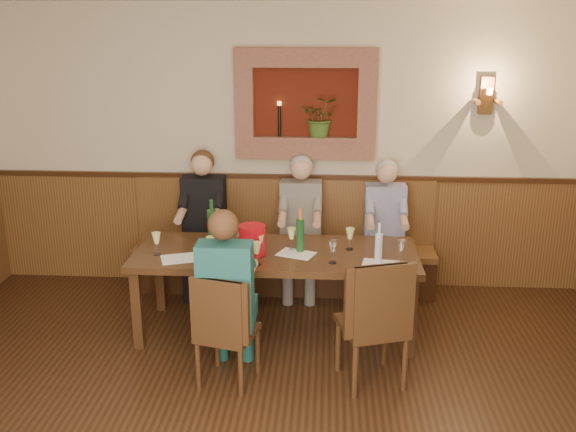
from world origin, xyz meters
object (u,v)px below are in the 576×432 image
at_px(person_bench_left, 203,235).
at_px(person_chair_front, 228,310).
at_px(dining_table, 276,259).
at_px(person_bench_right, 384,242).
at_px(water_bottle, 379,247).
at_px(bench, 284,258).
at_px(person_bench_mid, 300,239).
at_px(wine_bottle_green_a, 300,234).
at_px(chair_near_left, 227,351).
at_px(chair_near_right, 372,347).
at_px(spittoon_bucket, 252,240).
at_px(wine_bottle_green_b, 212,228).

bearing_deg(person_bench_left, person_chair_front, -72.99).
bearing_deg(dining_table, person_bench_right, 40.26).
height_order(person_bench_right, person_chair_front, person_chair_front).
bearing_deg(person_bench_right, water_bottle, -97.73).
bearing_deg(bench, person_bench_right, -5.96).
height_order(person_bench_left, person_bench_mid, person_bench_left).
bearing_deg(wine_bottle_green_a, person_bench_left, 140.35).
bearing_deg(person_bench_mid, chair_near_left, -105.62).
distance_m(bench, person_bench_right, 1.02).
relative_size(chair_near_right, person_bench_right, 0.75).
xyz_separation_m(person_bench_right, spittoon_bucket, (-1.18, -0.92, 0.32)).
height_order(person_bench_mid, person_bench_right, person_bench_mid).
height_order(chair_near_left, wine_bottle_green_b, wine_bottle_green_b).
distance_m(dining_table, person_bench_mid, 0.86).
bearing_deg(person_bench_mid, bench, 148.58).
bearing_deg(wine_bottle_green_a, person_chair_front, -122.40).
bearing_deg(person_bench_left, chair_near_left, -73.81).
height_order(chair_near_right, wine_bottle_green_b, wine_bottle_green_b).
distance_m(spittoon_bucket, wine_bottle_green_b, 0.40).
bearing_deg(person_bench_left, chair_near_right, -45.80).
relative_size(dining_table, water_bottle, 7.09).
bearing_deg(person_chair_front, spittoon_bucket, 81.35).
relative_size(chair_near_right, person_bench_mid, 0.73).
bearing_deg(dining_table, chair_near_left, -109.50).
relative_size(person_bench_left, person_bench_mid, 1.03).
bearing_deg(person_chair_front, chair_near_right, -0.10).
distance_m(bench, spittoon_bucket, 1.18).
bearing_deg(wine_bottle_green_b, person_bench_left, 107.15).
bearing_deg(person_bench_right, person_bench_mid, -179.93).
bearing_deg(spittoon_bucket, person_bench_mid, 68.61).
relative_size(dining_table, bench, 0.80).
height_order(bench, person_chair_front, person_chair_front).
relative_size(person_bench_mid, person_chair_front, 1.01).
xyz_separation_m(chair_near_right, person_chair_front, (-1.08, 0.00, 0.27)).
bearing_deg(spittoon_bucket, water_bottle, -7.49).
height_order(person_bench_left, wine_bottle_green_a, person_bench_left).
distance_m(bench, chair_near_left, 1.82).
bearing_deg(wine_bottle_green_a, wine_bottle_green_b, 175.47).
relative_size(spittoon_bucket, wine_bottle_green_a, 0.67).
xyz_separation_m(bench, chair_near_left, (-0.30, -1.79, -0.07)).
bearing_deg(person_bench_left, dining_table, -46.66).
distance_m(dining_table, wine_bottle_green_a, 0.31).
relative_size(person_bench_right, water_bottle, 4.01).
distance_m(wine_bottle_green_a, wine_bottle_green_b, 0.76).
xyz_separation_m(dining_table, person_chair_front, (-0.30, -0.78, -0.11)).
xyz_separation_m(dining_table, person_bench_left, (-0.79, 0.84, -0.09)).
bearing_deg(person_bench_left, spittoon_bucket, -56.93).
bearing_deg(bench, dining_table, -90.00).
bearing_deg(chair_near_right, dining_table, 117.36).
bearing_deg(dining_table, wine_bottle_green_b, 172.60).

